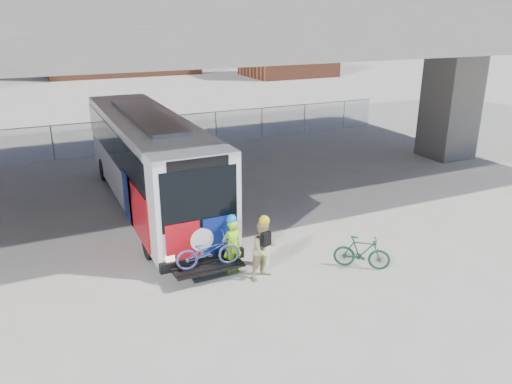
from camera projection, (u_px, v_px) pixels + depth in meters
ground at (231, 228)px, 17.77m from camera, size 160.00×160.00×0.00m
bus at (149, 155)px, 19.11m from camera, size 2.67×12.96×3.69m
overpass at (188, 32)px, 18.98m from camera, size 40.00×16.00×7.95m
chainlink_fence at (148, 125)px, 27.53m from camera, size 30.00×0.06×30.00m
brick_buildings at (81, 30)px, 57.57m from camera, size 54.00×22.00×12.00m
bollard at (264, 247)px, 14.99m from camera, size 0.28×0.28×1.08m
cyclist_hivis at (232, 245)px, 14.47m from camera, size 0.64×0.45×1.82m
cyclist_tan at (264, 249)px, 14.16m from camera, size 1.01×0.89×1.93m
bike_parked at (362, 252)px, 14.83m from camera, size 1.60×1.42×1.01m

